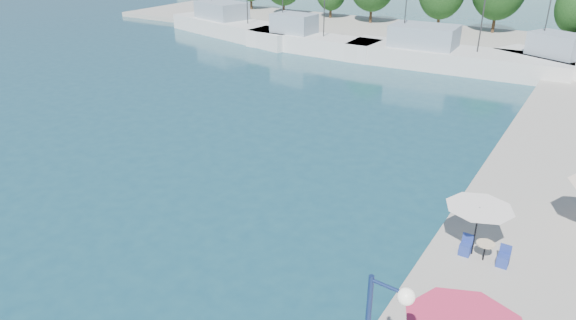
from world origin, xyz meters
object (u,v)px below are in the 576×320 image
Objects in this scene: trawler_01 at (235,27)px; trawler_03 at (448,57)px; trawler_02 at (308,41)px; trawler_04 at (573,69)px; umbrella_white at (479,213)px.

trawler_01 is 26.97m from trawler_03.
trawler_02 is 1.01× the size of trawler_04.
trawler_01 and trawler_03 have the same top height.
trawler_01 is at bearing 172.98° from trawler_03.
umbrella_white is (-0.40, -32.21, 1.36)m from trawler_04.
trawler_02 is 14.87m from trawler_03.
trawler_01 is 1.04× the size of trawler_03.
trawler_02 is 25.42m from trawler_04.
trawler_03 is 1.37× the size of trawler_04.
trawler_03 is (26.91, -1.85, 0.00)m from trawler_01.
trawler_02 and trawler_03 have the same top height.
trawler_01 is at bearing 169.55° from trawler_02.
trawler_02 reaches higher than umbrella_white.
trawler_03 is at bearing 5.52° from trawler_02.
trawler_01 is 1.42× the size of trawler_04.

